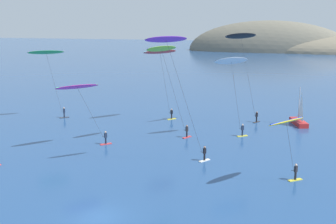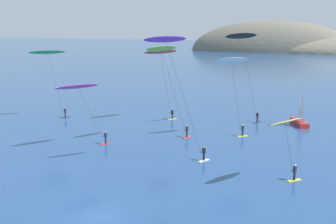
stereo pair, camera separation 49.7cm
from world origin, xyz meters
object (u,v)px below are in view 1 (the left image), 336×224
Objects in this scene: kitesurfer_purple at (171,53)px; kitesurfer_red at (161,56)px; kitesurfer_yellow at (287,126)px; kitesurfer_white at (232,66)px; sailboat_near at (298,120)px; kitesurfer_black at (242,43)px; kitesurfer_green at (47,57)px; kitesurfer_lime at (164,57)px; kitesurfer_magenta at (80,91)px.

kitesurfer_red is (-6.90, 20.07, -2.08)m from kitesurfer_purple.
kitesurfer_white is at bearing 114.78° from kitesurfer_yellow.
kitesurfer_black is (-8.53, -3.09, 11.64)m from sailboat_near.
kitesurfer_yellow is 40.91m from kitesurfer_green.
kitesurfer_black is 1.10× the size of kitesurfer_lime.
kitesurfer_green reaches higher than sailboat_near.
kitesurfer_red reaches higher than kitesurfer_white.
kitesurfer_black is 0.98× the size of kitesurfer_purple.
kitesurfer_purple reaches higher than kitesurfer_red.
kitesurfer_white is (29.05, -3.63, -0.23)m from kitesurfer_green.
kitesurfer_yellow is 19.21m from kitesurfer_lime.
kitesurfer_magenta is at bearing -136.34° from kitesurfer_black.
kitesurfer_black is at bearing -160.05° from sailboat_near.
kitesurfer_yellow is 0.53× the size of kitesurfer_lime.
kitesurfer_red is (-12.16, -0.21, -2.19)m from kitesurfer_black.
kitesurfer_black is 29.87m from kitesurfer_green.
kitesurfer_black is 7.65m from kitesurfer_white.
kitesurfer_yellow is at bearing -94.51° from sailboat_near.
kitesurfer_green is at bearing -173.21° from kitesurfer_black.
kitesurfer_yellow is at bearing -13.23° from kitesurfer_magenta.
kitesurfer_green is (-24.30, 16.76, -2.34)m from kitesurfer_purple.
kitesurfer_green reaches higher than kitesurfer_yellow.
kitesurfer_green is 0.88× the size of kitesurfer_lime.
kitesurfer_red reaches higher than kitesurfer_green.
kitesurfer_black is 1.26× the size of kitesurfer_white.
sailboat_near is at bearing 9.85° from kitesurfer_green.
kitesurfer_yellow is 29.30m from kitesurfer_red.
sailboat_near is 0.73× the size of kitesurfer_magenta.
kitesurfer_lime reaches higher than kitesurfer_yellow.
kitesurfer_red reaches higher than kitesurfer_magenta.
kitesurfer_lime is (21.09, -8.03, 1.20)m from kitesurfer_green.
kitesurfer_lime is at bearing 29.73° from kitesurfer_magenta.
kitesurfer_lime is at bearing -151.05° from kitesurfer_white.
kitesurfer_red is (-3.69, 11.34, -0.93)m from kitesurfer_lime.
kitesurfer_lime is 9.21m from kitesurfer_white.
kitesurfer_purple is 9.37m from kitesurfer_lime.
kitesurfer_yellow is 17.19m from kitesurfer_white.
sailboat_near is 33.37m from kitesurfer_magenta.
kitesurfer_purple is 13.72m from kitesurfer_magenta.
kitesurfer_red is 17.61m from kitesurfer_magenta.
kitesurfer_magenta is (-26.05, -19.82, 6.51)m from sailboat_near.
kitesurfer_white is (-7.03, 15.22, 3.80)m from kitesurfer_yellow.
sailboat_near is at bearing 48.58° from kitesurfer_white.
sailboat_near is 0.43× the size of kitesurfer_black.
kitesurfer_black is at bearing 75.45° from kitesurfer_purple.
kitesurfer_yellow is at bearing -27.59° from kitesurfer_green.
kitesurfer_white is (7.96, 4.40, -1.43)m from kitesurfer_lime.
sailboat_near is 26.06m from kitesurfer_yellow.
sailboat_near is at bearing 40.75° from kitesurfer_lime.
kitesurfer_green is 22.60m from kitesurfer_lime.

